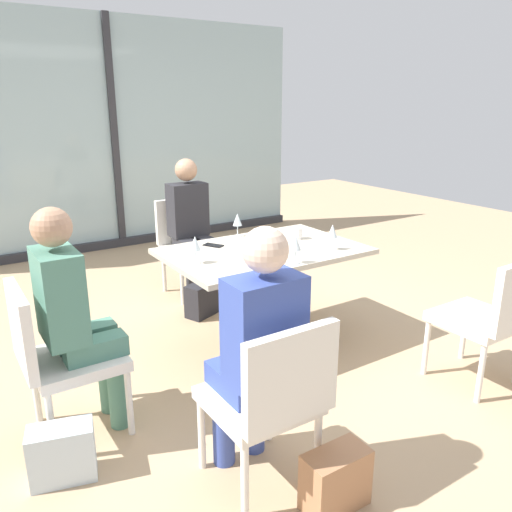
{
  "coord_description": "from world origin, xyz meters",
  "views": [
    {
      "loc": [
        -1.97,
        -2.91,
        1.75
      ],
      "look_at": [
        0.0,
        0.1,
        0.65
      ],
      "focal_mm": 35.72,
      "sensor_mm": 36.0,
      "label": 1
    }
  ],
  "objects_px": {
    "wine_glass_2": "(237,220)",
    "chair_front_right": "(492,314)",
    "coffee_cup": "(297,233)",
    "handbag_2": "(62,453)",
    "person_side_end": "(74,311)",
    "chair_side_end": "(57,352)",
    "wine_glass_3": "(195,244)",
    "handbag_1": "(203,299)",
    "dining_table_main": "(263,271)",
    "wine_glass_0": "(296,244)",
    "wine_glass_1": "(332,232)",
    "handbag_0": "(336,480)",
    "cell_phone_on_table": "(213,245)",
    "person_near_window": "(191,222)",
    "person_front_left": "(257,345)",
    "chair_near_window": "(187,240)",
    "chair_front_left": "(271,395)"
  },
  "relations": [
    {
      "from": "dining_table_main",
      "to": "person_near_window",
      "type": "bearing_deg",
      "value": 90.0
    },
    {
      "from": "dining_table_main",
      "to": "wine_glass_0",
      "type": "bearing_deg",
      "value": -91.65
    },
    {
      "from": "person_side_end",
      "to": "handbag_1",
      "type": "height_order",
      "value": "person_side_end"
    },
    {
      "from": "handbag_1",
      "to": "person_near_window",
      "type": "bearing_deg",
      "value": 50.68
    },
    {
      "from": "person_side_end",
      "to": "coffee_cup",
      "type": "height_order",
      "value": "person_side_end"
    },
    {
      "from": "wine_glass_3",
      "to": "coffee_cup",
      "type": "height_order",
      "value": "wine_glass_3"
    },
    {
      "from": "person_side_end",
      "to": "handbag_0",
      "type": "bearing_deg",
      "value": -57.27
    },
    {
      "from": "person_side_end",
      "to": "coffee_cup",
      "type": "distance_m",
      "value": 1.85
    },
    {
      "from": "person_near_window",
      "to": "handbag_1",
      "type": "xyz_separation_m",
      "value": [
        -0.15,
        -0.49,
        -0.56
      ]
    },
    {
      "from": "person_near_window",
      "to": "handbag_0",
      "type": "height_order",
      "value": "person_near_window"
    },
    {
      "from": "dining_table_main",
      "to": "handbag_0",
      "type": "relative_size",
      "value": 4.64
    },
    {
      "from": "chair_near_window",
      "to": "wine_glass_0",
      "type": "distance_m",
      "value": 1.72
    },
    {
      "from": "wine_glass_3",
      "to": "handbag_2",
      "type": "bearing_deg",
      "value": -148.3
    },
    {
      "from": "chair_side_end",
      "to": "cell_phone_on_table",
      "type": "xyz_separation_m",
      "value": [
        1.27,
        0.61,
        0.24
      ]
    },
    {
      "from": "wine_glass_1",
      "to": "handbag_1",
      "type": "relative_size",
      "value": 0.62
    },
    {
      "from": "wine_glass_2",
      "to": "wine_glass_1",
      "type": "bearing_deg",
      "value": -61.23
    },
    {
      "from": "coffee_cup",
      "to": "handbag_2",
      "type": "height_order",
      "value": "coffee_cup"
    },
    {
      "from": "cell_phone_on_table",
      "to": "dining_table_main",
      "type": "bearing_deg",
      "value": -74.06
    },
    {
      "from": "handbag_2",
      "to": "person_front_left",
      "type": "bearing_deg",
      "value": -16.36
    },
    {
      "from": "wine_glass_0",
      "to": "cell_phone_on_table",
      "type": "height_order",
      "value": "wine_glass_0"
    },
    {
      "from": "cell_phone_on_table",
      "to": "chair_side_end",
      "type": "bearing_deg",
      "value": 176.61
    },
    {
      "from": "person_near_window",
      "to": "chair_near_window",
      "type": "bearing_deg",
      "value": 90.0
    },
    {
      "from": "person_near_window",
      "to": "coffee_cup",
      "type": "distance_m",
      "value": 1.16
    },
    {
      "from": "person_near_window",
      "to": "coffee_cup",
      "type": "xyz_separation_m",
      "value": [
        0.37,
        -1.1,
        0.08
      ]
    },
    {
      "from": "person_near_window",
      "to": "coffee_cup",
      "type": "bearing_deg",
      "value": -71.27
    },
    {
      "from": "chair_side_end",
      "to": "cell_phone_on_table",
      "type": "relative_size",
      "value": 6.04
    },
    {
      "from": "chair_front_left",
      "to": "dining_table_main",
      "type": "bearing_deg",
      "value": 57.24
    },
    {
      "from": "dining_table_main",
      "to": "handbag_0",
      "type": "height_order",
      "value": "dining_table_main"
    },
    {
      "from": "person_near_window",
      "to": "wine_glass_3",
      "type": "xyz_separation_m",
      "value": [
        -0.56,
        -1.22,
        0.16
      ]
    },
    {
      "from": "wine_glass_3",
      "to": "handbag_1",
      "type": "relative_size",
      "value": 0.62
    },
    {
      "from": "chair_side_end",
      "to": "person_side_end",
      "type": "xyz_separation_m",
      "value": [
        0.11,
        0.0,
        0.2
      ]
    },
    {
      "from": "handbag_2",
      "to": "handbag_0",
      "type": "bearing_deg",
      "value": -25.98
    },
    {
      "from": "person_near_window",
      "to": "wine_glass_2",
      "type": "distance_m",
      "value": 0.8
    },
    {
      "from": "chair_front_right",
      "to": "wine_glass_3",
      "type": "height_order",
      "value": "wine_glass_3"
    },
    {
      "from": "person_front_left",
      "to": "person_near_window",
      "type": "relative_size",
      "value": 1.0
    },
    {
      "from": "handbag_2",
      "to": "chair_side_end",
      "type": "bearing_deg",
      "value": 90.49
    },
    {
      "from": "coffee_cup",
      "to": "cell_phone_on_table",
      "type": "bearing_deg",
      "value": 164.1
    },
    {
      "from": "chair_side_end",
      "to": "wine_glass_3",
      "type": "distance_m",
      "value": 1.08
    },
    {
      "from": "chair_near_window",
      "to": "wine_glass_0",
      "type": "bearing_deg",
      "value": -90.38
    },
    {
      "from": "chair_side_end",
      "to": "person_near_window",
      "type": "xyz_separation_m",
      "value": [
        1.53,
        1.52,
        0.2
      ]
    },
    {
      "from": "wine_glass_3",
      "to": "handbag_2",
      "type": "xyz_separation_m",
      "value": [
        -1.06,
        -0.66,
        -0.72
      ]
    },
    {
      "from": "dining_table_main",
      "to": "handbag_2",
      "type": "height_order",
      "value": "dining_table_main"
    },
    {
      "from": "dining_table_main",
      "to": "chair_front_left",
      "type": "xyz_separation_m",
      "value": [
        -0.83,
        -1.29,
        -0.06
      ]
    },
    {
      "from": "chair_front_right",
      "to": "wine_glass_2",
      "type": "xyz_separation_m",
      "value": [
        -0.81,
        1.69,
        0.37
      ]
    },
    {
      "from": "wine_glass_0",
      "to": "wine_glass_1",
      "type": "distance_m",
      "value": 0.42
    },
    {
      "from": "chair_front_left",
      "to": "person_near_window",
      "type": "bearing_deg",
      "value": 71.43
    },
    {
      "from": "handbag_2",
      "to": "handbag_1",
      "type": "bearing_deg",
      "value": 58.35
    },
    {
      "from": "person_front_left",
      "to": "handbag_1",
      "type": "xyz_separation_m",
      "value": [
        0.68,
        1.87,
        -0.56
      ]
    },
    {
      "from": "wine_glass_2",
      "to": "chair_front_right",
      "type": "bearing_deg",
      "value": -64.41
    },
    {
      "from": "person_front_left",
      "to": "wine_glass_0",
      "type": "height_order",
      "value": "person_front_left"
    }
  ]
}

